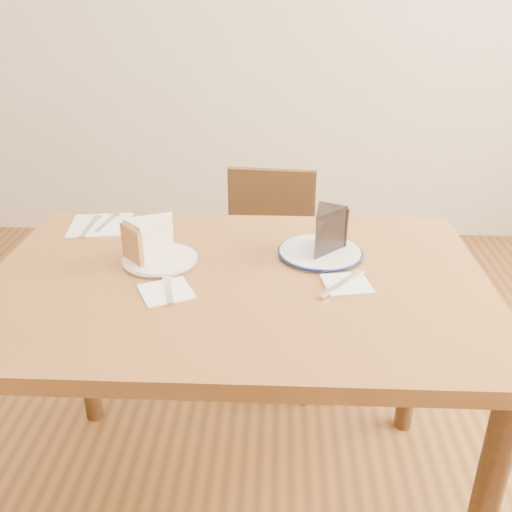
{
  "coord_description": "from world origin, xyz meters",
  "views": [
    {
      "loc": [
        0.1,
        -1.2,
        1.39
      ],
      "look_at": [
        0.05,
        0.02,
        0.8
      ],
      "focal_mm": 40.0,
      "sensor_mm": 36.0,
      "label": 1
    }
  ],
  "objects_px": {
    "table": "(237,313)",
    "carrot_cake": "(154,238)",
    "plate_navy": "(320,252)",
    "chocolate_cake": "(324,234)",
    "chair_far": "(267,269)",
    "plate_cream": "(160,260)"
  },
  "relations": [
    {
      "from": "table",
      "to": "plate_navy",
      "type": "relative_size",
      "value": 5.72
    },
    {
      "from": "carrot_cake",
      "to": "chair_far",
      "type": "bearing_deg",
      "value": 111.13
    },
    {
      "from": "chair_far",
      "to": "carrot_cake",
      "type": "distance_m",
      "value": 0.74
    },
    {
      "from": "table",
      "to": "plate_navy",
      "type": "height_order",
      "value": "plate_navy"
    },
    {
      "from": "plate_navy",
      "to": "chocolate_cake",
      "type": "distance_m",
      "value": 0.06
    },
    {
      "from": "chocolate_cake",
      "to": "plate_cream",
      "type": "bearing_deg",
      "value": 33.46
    },
    {
      "from": "plate_navy",
      "to": "carrot_cake",
      "type": "bearing_deg",
      "value": -174.66
    },
    {
      "from": "table",
      "to": "chair_far",
      "type": "distance_m",
      "value": 0.71
    },
    {
      "from": "chair_far",
      "to": "carrot_cake",
      "type": "xyz_separation_m",
      "value": [
        -0.27,
        -0.57,
        0.38
      ]
    },
    {
      "from": "table",
      "to": "chair_far",
      "type": "height_order",
      "value": "chair_far"
    },
    {
      "from": "chocolate_cake",
      "to": "chair_far",
      "type": "bearing_deg",
      "value": -47.82
    },
    {
      "from": "plate_navy",
      "to": "chocolate_cake",
      "type": "xyz_separation_m",
      "value": [
        0.01,
        -0.01,
        0.06
      ]
    },
    {
      "from": "chair_far",
      "to": "plate_cream",
      "type": "xyz_separation_m",
      "value": [
        -0.26,
        -0.59,
        0.33
      ]
    },
    {
      "from": "plate_navy",
      "to": "chocolate_cake",
      "type": "relative_size",
      "value": 1.89
    },
    {
      "from": "plate_cream",
      "to": "chocolate_cake",
      "type": "xyz_separation_m",
      "value": [
        0.41,
        0.05,
        0.06
      ]
    },
    {
      "from": "plate_navy",
      "to": "carrot_cake",
      "type": "relative_size",
      "value": 1.81
    },
    {
      "from": "chair_far",
      "to": "plate_navy",
      "type": "height_order",
      "value": "chair_far"
    },
    {
      "from": "chair_far",
      "to": "plate_cream",
      "type": "bearing_deg",
      "value": 71.99
    },
    {
      "from": "plate_cream",
      "to": "carrot_cake",
      "type": "height_order",
      "value": "carrot_cake"
    },
    {
      "from": "plate_navy",
      "to": "carrot_cake",
      "type": "xyz_separation_m",
      "value": [
        -0.42,
        -0.04,
        0.05
      ]
    },
    {
      "from": "table",
      "to": "plate_navy",
      "type": "bearing_deg",
      "value": 33.36
    },
    {
      "from": "table",
      "to": "carrot_cake",
      "type": "xyz_separation_m",
      "value": [
        -0.22,
        0.1,
        0.16
      ]
    }
  ]
}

